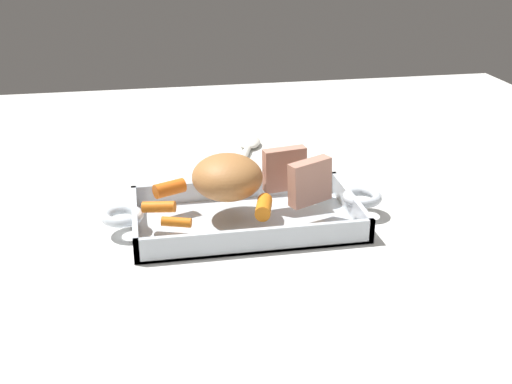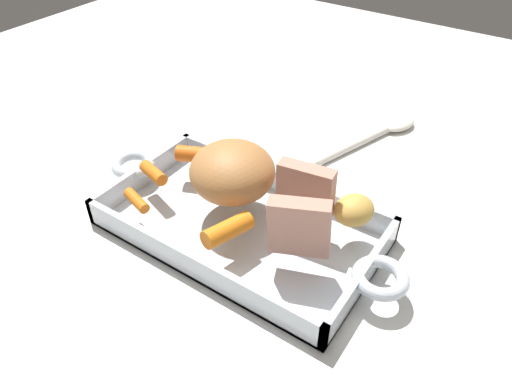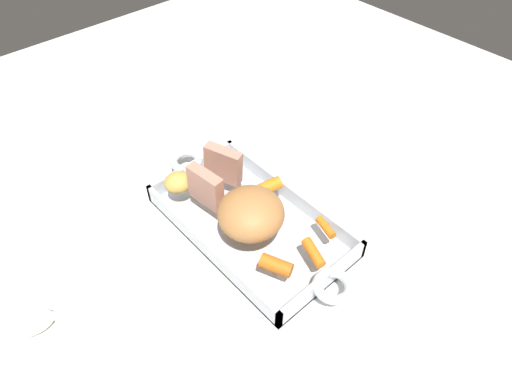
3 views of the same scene
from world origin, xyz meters
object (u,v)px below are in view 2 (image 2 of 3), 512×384
(roast_slice_thin, at_px, (306,191))
(baby_carrot_southeast, at_px, (228,230))
(roasting_dish, at_px, (240,224))
(potato_corner, at_px, (354,210))
(baby_carrot_northeast, at_px, (153,173))
(baby_carrot_center_left, at_px, (137,201))
(pork_roast, at_px, (232,172))
(serving_spoon, at_px, (379,132))
(baby_carrot_long, at_px, (194,154))
(roast_slice_outer, at_px, (299,227))

(roast_slice_thin, distance_m, baby_carrot_southeast, 0.11)
(roasting_dish, relative_size, potato_corner, 8.66)
(roasting_dish, bearing_deg, baby_carrot_northeast, -174.33)
(baby_carrot_northeast, xyz_separation_m, baby_carrot_center_left, (0.02, -0.06, -0.00))
(pork_roast, height_order, baby_carrot_northeast, pork_roast)
(roast_slice_thin, distance_m, baby_carrot_center_left, 0.22)
(baby_carrot_northeast, bearing_deg, serving_spoon, 60.18)
(roasting_dish, height_order, baby_carrot_northeast, baby_carrot_northeast)
(baby_carrot_southeast, relative_size, serving_spoon, 0.26)
(roast_slice_thin, relative_size, baby_carrot_long, 1.39)
(roast_slice_thin, bearing_deg, baby_carrot_southeast, -120.30)
(roast_slice_thin, height_order, potato_corner, roast_slice_thin)
(roasting_dish, distance_m, potato_corner, 0.15)
(pork_roast, relative_size, potato_corner, 2.17)
(roasting_dish, bearing_deg, pork_roast, 141.23)
(baby_carrot_southeast, bearing_deg, baby_carrot_center_left, -172.20)
(roast_slice_outer, bearing_deg, baby_carrot_southeast, -159.60)
(roast_slice_outer, height_order, baby_carrot_center_left, roast_slice_outer)
(baby_carrot_long, distance_m, baby_carrot_southeast, 0.17)
(baby_carrot_center_left, bearing_deg, roast_slice_thin, 30.26)
(roast_slice_thin, xyz_separation_m, baby_carrot_southeast, (-0.05, -0.09, -0.02))
(baby_carrot_long, distance_m, baby_carrot_center_left, 0.12)
(baby_carrot_northeast, bearing_deg, baby_carrot_southeast, -13.19)
(roasting_dish, height_order, baby_carrot_center_left, baby_carrot_center_left)
(baby_carrot_northeast, height_order, baby_carrot_center_left, baby_carrot_northeast)
(roasting_dish, relative_size, baby_carrot_northeast, 8.88)
(pork_roast, bearing_deg, roast_slice_thin, 11.07)
(roasting_dish, height_order, roast_slice_thin, roast_slice_thin)
(roasting_dish, relative_size, pork_roast, 3.99)
(roast_slice_thin, bearing_deg, baby_carrot_northeast, -165.57)
(baby_carrot_center_left, relative_size, potato_corner, 0.83)
(baby_carrot_center_left, height_order, baby_carrot_southeast, baby_carrot_southeast)
(baby_carrot_northeast, relative_size, serving_spoon, 0.21)
(pork_roast, height_order, roast_slice_thin, same)
(baby_carrot_long, bearing_deg, roast_slice_outer, -18.03)
(roasting_dish, bearing_deg, baby_carrot_long, 157.15)
(baby_carrot_northeast, xyz_separation_m, serving_spoon, (0.20, 0.35, -0.04))
(roasting_dish, relative_size, serving_spoon, 1.84)
(baby_carrot_northeast, height_order, potato_corner, potato_corner)
(serving_spoon, bearing_deg, pork_roast, -176.88)
(roast_slice_outer, relative_size, baby_carrot_southeast, 1.08)
(potato_corner, relative_size, serving_spoon, 0.21)
(baby_carrot_long, xyz_separation_m, potato_corner, (0.25, 0.01, 0.01))
(baby_carrot_long, bearing_deg, potato_corner, 2.33)
(roast_slice_thin, height_order, baby_carrot_southeast, roast_slice_thin)
(roast_slice_outer, height_order, baby_carrot_southeast, roast_slice_outer)
(potato_corner, bearing_deg, baby_carrot_long, -177.67)
(pork_roast, distance_m, roast_slice_outer, 0.13)
(baby_carrot_northeast, height_order, baby_carrot_southeast, baby_carrot_southeast)
(roasting_dish, xyz_separation_m, baby_carrot_northeast, (-0.14, -0.01, 0.04))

